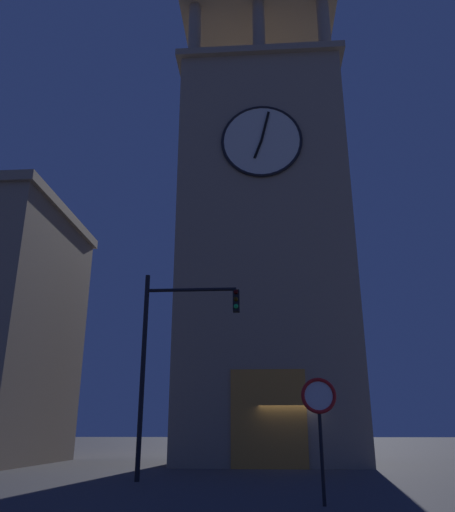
% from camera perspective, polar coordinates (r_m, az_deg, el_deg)
% --- Properties ---
extents(ground_plane, '(200.00, 200.00, 0.00)m').
position_cam_1_polar(ground_plane, '(23.16, 7.04, -22.68)').
color(ground_plane, '#424247').
extents(clocktower, '(9.14, 7.97, 28.51)m').
position_cam_1_polar(clocktower, '(27.67, 4.13, 1.10)').
color(clocktower, gray).
rests_on(clocktower, ground_plane).
extents(traffic_signal_mid, '(3.30, 0.41, 6.65)m').
position_cam_1_polar(traffic_signal_mid, '(17.23, -6.29, -9.64)').
color(traffic_signal_mid, black).
rests_on(traffic_signal_mid, ground_plane).
extents(no_horn_sign, '(0.78, 0.14, 2.62)m').
position_cam_1_polar(no_horn_sign, '(11.81, 10.31, -16.20)').
color(no_horn_sign, black).
rests_on(no_horn_sign, ground_plane).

